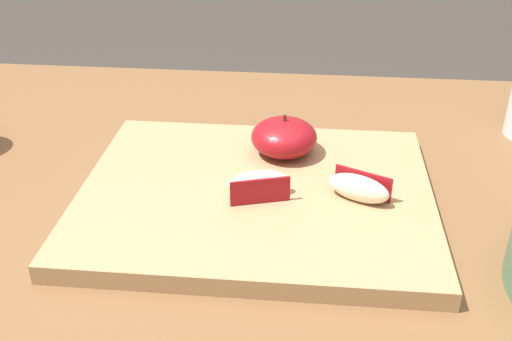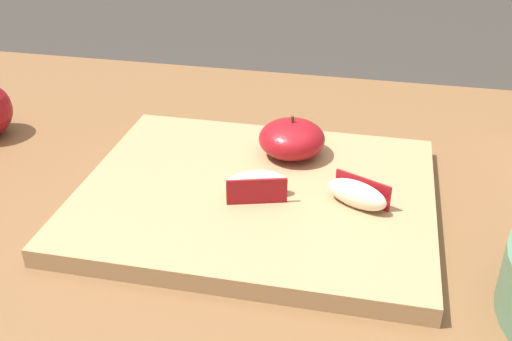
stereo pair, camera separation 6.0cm
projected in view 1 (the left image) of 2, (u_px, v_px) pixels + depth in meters
The scene contains 5 objects.
dining_table at pixel (246, 302), 0.67m from camera, with size 1.17×0.77×0.76m.
cutting_board at pixel (256, 196), 0.61m from camera, with size 0.35×0.29×0.02m.
apple_half_skin_up at pixel (284, 137), 0.66m from camera, with size 0.07×0.07×0.05m.
apple_wedge_front at pixel (258, 186), 0.59m from camera, with size 0.06×0.04×0.03m.
apple_wedge_right at pixel (359, 188), 0.58m from camera, with size 0.06×0.05×0.03m.
Camera 1 is at (0.06, -0.51, 1.09)m, focal length 42.82 mm.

